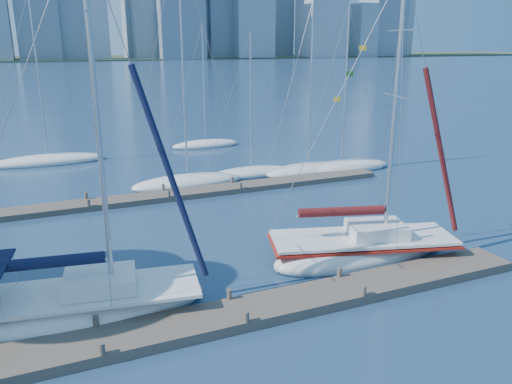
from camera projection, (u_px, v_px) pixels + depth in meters
name	position (u px, v px, depth m)	size (l,w,h in m)	color
ground	(238.00, 319.00, 18.80)	(700.00, 700.00, 0.00)	navy
near_dock	(238.00, 314.00, 18.75)	(26.00, 2.00, 0.40)	#50443A
far_dock	(181.00, 194.00, 33.61)	(30.00, 1.80, 0.36)	#50443A
far_shore	(49.00, 59.00, 301.01)	(800.00, 100.00, 1.50)	#38472D
sailboat_navy	(83.00, 292.00, 18.65)	(9.65, 4.41, 14.37)	silver
sailboat_maroon	(363.00, 238.00, 23.90)	(9.84, 5.47, 13.81)	silver
bg_boat_2	(188.00, 182.00, 36.09)	(8.47, 4.59, 16.87)	silver
bg_boat_3	(251.00, 173.00, 38.93)	(7.02, 2.53, 11.05)	silver
bg_boat_4	(308.00, 170.00, 39.52)	(7.53, 3.21, 13.42)	silver
bg_boat_5	(341.00, 167.00, 40.35)	(9.23, 4.70, 13.22)	silver
bg_boat_6	(49.00, 160.00, 42.71)	(9.64, 3.69, 14.18)	silver
bg_boat_7	(206.00, 144.00, 49.58)	(7.08, 3.93, 11.96)	silver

